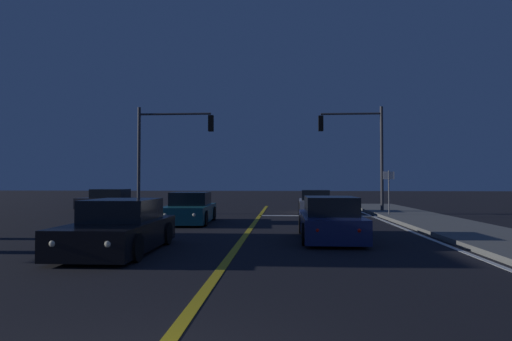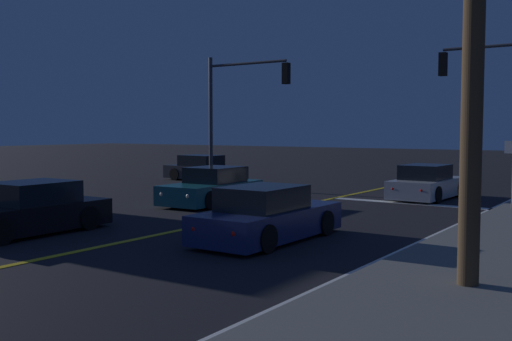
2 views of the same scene
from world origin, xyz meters
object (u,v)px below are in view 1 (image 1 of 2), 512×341
(car_distant_tail_navy, at_px, (330,221))
(traffic_signal_far_left, at_px, (165,142))
(car_side_waiting_black, at_px, (119,229))
(traffic_signal_near_right, at_px, (360,142))
(street_sign_corner, at_px, (389,186))
(car_lead_oncoming_teal, at_px, (190,210))
(car_parked_curb_silver, at_px, (315,203))
(car_far_approaching_charcoal, at_px, (113,201))

(car_distant_tail_navy, height_order, traffic_signal_far_left, traffic_signal_far_left)
(car_side_waiting_black, xyz_separation_m, traffic_signal_near_right, (8.61, 13.99, 3.50))
(car_side_waiting_black, relative_size, traffic_signal_near_right, 0.70)
(street_sign_corner, bearing_deg, car_distant_tail_navy, -114.69)
(car_lead_oncoming_teal, relative_size, car_parked_curb_silver, 0.99)
(car_lead_oncoming_teal, xyz_separation_m, traffic_signal_near_right, (8.50, 6.45, 3.50))
(car_parked_curb_silver, relative_size, car_side_waiting_black, 0.99)
(car_far_approaching_charcoal, distance_m, car_side_waiting_black, 16.53)
(car_parked_curb_silver, bearing_deg, street_sign_corner, -31.39)
(car_side_waiting_black, xyz_separation_m, traffic_signal_far_left, (-2.46, 12.59, 3.46))
(car_side_waiting_black, bearing_deg, traffic_signal_near_right, -122.63)
(car_side_waiting_black, height_order, traffic_signal_near_right, traffic_signal_near_right)
(car_distant_tail_navy, height_order, traffic_signal_near_right, traffic_signal_near_right)
(car_parked_curb_silver, xyz_separation_m, car_far_approaching_charcoal, (-12.53, 1.65, 0.00))
(car_parked_curb_silver, xyz_separation_m, car_side_waiting_black, (-6.00, -13.53, 0.00))
(car_side_waiting_black, bearing_deg, car_lead_oncoming_teal, -91.89)
(car_distant_tail_navy, distance_m, traffic_signal_far_left, 13.26)
(traffic_signal_near_right, bearing_deg, car_far_approaching_charcoal, -4.52)
(car_lead_oncoming_teal, height_order, traffic_signal_near_right, traffic_signal_near_right)
(car_parked_curb_silver, xyz_separation_m, traffic_signal_near_right, (2.61, 0.45, 3.50))
(car_far_approaching_charcoal, bearing_deg, car_distant_tail_navy, 47.15)
(car_distant_tail_navy, bearing_deg, traffic_signal_far_left, 129.70)
(car_lead_oncoming_teal, distance_m, car_far_approaching_charcoal, 10.14)
(car_lead_oncoming_teal, bearing_deg, car_distant_tail_navy, 136.81)
(car_parked_curb_silver, height_order, car_side_waiting_black, same)
(car_distant_tail_navy, height_order, car_parked_curb_silver, same)
(car_distant_tail_navy, height_order, car_side_waiting_black, same)
(car_far_approaching_charcoal, xyz_separation_m, traffic_signal_far_left, (4.08, -2.60, 3.46))
(car_parked_curb_silver, bearing_deg, traffic_signal_far_left, -171.75)
(traffic_signal_near_right, xyz_separation_m, street_sign_corner, (0.96, -2.80, -2.48))
(traffic_signal_near_right, bearing_deg, car_side_waiting_black, 58.39)
(car_distant_tail_navy, xyz_separation_m, car_parked_curb_silver, (0.32, 10.83, -0.00))
(car_far_approaching_charcoal, bearing_deg, traffic_signal_near_right, 88.27)
(traffic_signal_far_left, height_order, street_sign_corner, traffic_signal_far_left)
(car_lead_oncoming_teal, xyz_separation_m, car_side_waiting_black, (-0.12, -7.53, 0.00))
(car_lead_oncoming_teal, distance_m, traffic_signal_far_left, 6.65)
(car_lead_oncoming_teal, xyz_separation_m, car_far_approaching_charcoal, (-6.65, 7.65, 0.00))
(car_parked_curb_silver, bearing_deg, car_far_approaching_charcoal, 174.35)
(traffic_signal_far_left, bearing_deg, car_far_approaching_charcoal, 147.49)
(car_parked_curb_silver, relative_size, traffic_signal_near_right, 0.69)
(car_far_approaching_charcoal, relative_size, traffic_signal_near_right, 0.74)
(car_distant_tail_navy, bearing_deg, car_parked_curb_silver, 88.56)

